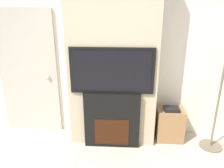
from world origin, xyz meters
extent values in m
cube|color=silver|center=(0.00, 2.03, 1.35)|extent=(6.00, 0.06, 2.70)
cube|color=#BCAD8E|center=(0.00, 1.80, 1.35)|extent=(1.27, 0.41, 2.70)
cube|color=black|center=(0.00, 1.59, 0.43)|extent=(0.81, 0.14, 0.86)
cube|color=#33160A|center=(0.00, 1.52, 0.26)|extent=(0.50, 0.01, 0.41)
cube|color=black|center=(0.00, 1.59, 1.18)|extent=(1.15, 0.06, 0.64)
cube|color=black|center=(0.00, 1.56, 1.18)|extent=(1.06, 0.01, 0.57)
cylinder|color=#726651|center=(1.49, 1.62, 0.01)|extent=(0.33, 0.33, 0.03)
cylinder|color=#726651|center=(1.49, 1.62, 0.78)|extent=(0.03, 0.03, 1.51)
cube|color=#997047|center=(0.90, 1.80, 0.26)|extent=(0.41, 0.31, 0.52)
cube|color=black|center=(0.90, 1.76, 0.54)|extent=(0.22, 0.17, 0.05)
cube|color=#BCB7AD|center=(-1.35, 1.98, 1.00)|extent=(0.93, 0.04, 2.00)
sphere|color=silver|center=(-1.03, 1.94, 0.96)|extent=(0.06, 0.06, 0.06)
camera|label=1|loc=(0.17, -1.26, 2.01)|focal=35.00mm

